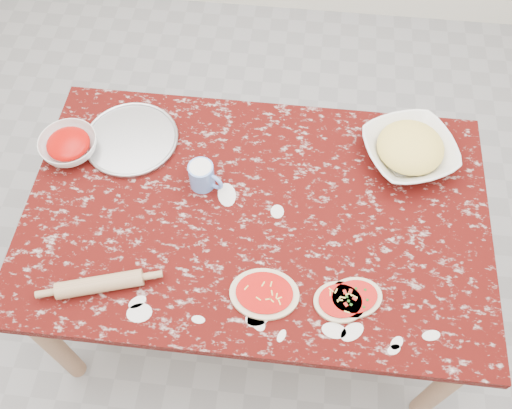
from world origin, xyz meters
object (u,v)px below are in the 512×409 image
(cheese_bowl, at_px, (409,151))
(rolling_pin, at_px, (100,284))
(flour_mug, at_px, (203,176))
(pizza_tray, at_px, (132,140))
(sauce_bowl, at_px, (69,146))
(worktable, at_px, (256,224))

(cheese_bowl, xyz_separation_m, rolling_pin, (-0.98, -0.62, -0.01))
(cheese_bowl, xyz_separation_m, flour_mug, (-0.72, -0.20, 0.01))
(pizza_tray, xyz_separation_m, flour_mug, (0.30, -0.16, 0.05))
(flour_mug, height_order, rolling_pin, flour_mug)
(pizza_tray, xyz_separation_m, cheese_bowl, (1.02, 0.04, 0.03))
(rolling_pin, bearing_deg, pizza_tray, 93.81)
(pizza_tray, height_order, sauce_bowl, sauce_bowl)
(flour_mug, xyz_separation_m, rolling_pin, (-0.26, -0.43, -0.03))
(sauce_bowl, distance_m, flour_mug, 0.52)
(worktable, bearing_deg, sauce_bowl, 165.41)
(pizza_tray, relative_size, rolling_pin, 1.26)
(cheese_bowl, distance_m, flour_mug, 0.75)
(pizza_tray, relative_size, sauce_bowl, 1.62)
(pizza_tray, xyz_separation_m, sauce_bowl, (-0.21, -0.07, 0.03))
(worktable, distance_m, pizza_tray, 0.57)
(sauce_bowl, bearing_deg, flour_mug, -10.00)
(flour_mug, bearing_deg, worktable, -25.47)
(cheese_bowl, bearing_deg, flour_mug, -164.60)
(worktable, relative_size, flour_mug, 12.60)
(worktable, xyz_separation_m, rolling_pin, (-0.46, -0.33, 0.11))
(rolling_pin, bearing_deg, flour_mug, 58.65)
(sauce_bowl, distance_m, cheese_bowl, 1.23)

